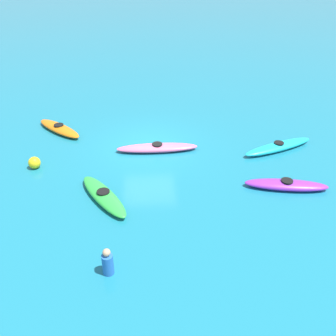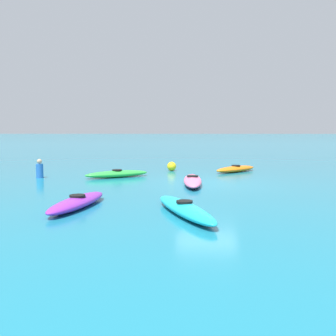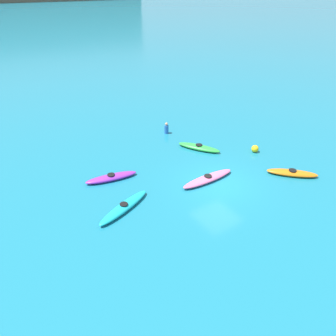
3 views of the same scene
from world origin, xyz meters
TOP-DOWN VIEW (x-y plane):
  - ground_plane at (0.00, 0.00)m, footprint 600.00×600.00m
  - kayak_pink at (-0.40, 0.60)m, footprint 3.59×0.77m
  - kayak_cyan at (-5.79, 0.83)m, footprint 3.57×1.98m
  - kayak_green at (1.67, 4.12)m, footprint 2.20×2.99m
  - kayak_purple at (-5.12, 3.85)m, footprint 3.17×1.20m
  - kayak_orange at (4.30, -1.71)m, footprint 2.63×2.63m
  - buoy_yellow at (4.66, 1.72)m, footprint 0.49×0.49m
  - person_near_shore at (1.25, 7.64)m, footprint 0.45×0.45m

SIDE VIEW (x-z plane):
  - ground_plane at x=0.00m, z-range 0.00..0.00m
  - kayak_cyan at x=-5.79m, z-range -0.02..0.35m
  - kayak_pink at x=-0.40m, z-range -0.02..0.35m
  - kayak_purple at x=-5.12m, z-range -0.02..0.35m
  - kayak_green at x=1.67m, z-range -0.02..0.35m
  - kayak_orange at x=4.30m, z-range -0.02..0.35m
  - buoy_yellow at x=4.66m, z-range 0.00..0.49m
  - person_near_shore at x=1.25m, z-range -0.05..0.83m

